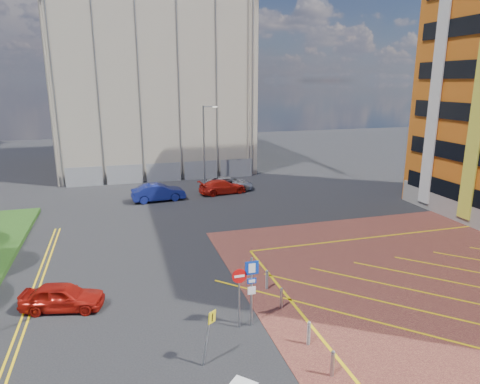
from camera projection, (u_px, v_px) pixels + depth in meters
name	position (u px, v px, depth m)	size (l,w,h in m)	color
ground	(247.00, 340.00, 17.70)	(140.00, 140.00, 0.00)	black
lamp_back	(205.00, 142.00, 43.71)	(1.53, 0.16, 8.00)	#9EA0A8
sign_cluster	(247.00, 286.00, 18.20)	(1.17, 0.12, 3.20)	#9EA0A8
warning_sign	(209.00, 331.00, 15.81)	(0.62, 0.39, 2.25)	#9EA0A8
bollard_row	(316.00, 344.00, 16.65)	(0.14, 11.14, 0.90)	#9EA0A8
construction_building	(151.00, 76.00, 52.08)	(21.20, 19.20, 22.00)	gray
construction_fence	(173.00, 172.00, 45.59)	(21.60, 0.06, 2.00)	gray
car_red_left	(63.00, 297.00, 19.95)	(1.52, 3.77, 1.28)	#AD170E
car_blue_back	(158.00, 192.00, 38.05)	(1.63, 4.68, 1.54)	navy
car_red_back	(223.00, 187.00, 40.56)	(1.85, 4.54, 1.32)	red
car_silver_back	(229.00, 183.00, 41.91)	(2.16, 4.69, 1.30)	#ACABB3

